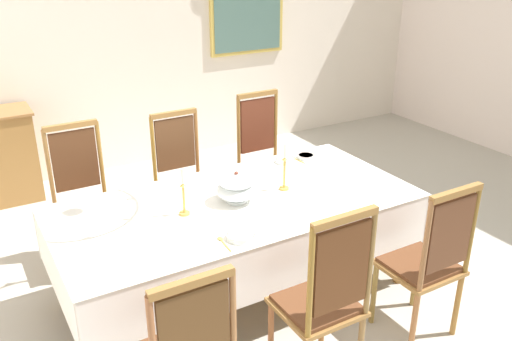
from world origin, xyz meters
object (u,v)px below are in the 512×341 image
Objects in this scene: spoon_primary at (222,240)px; spoon_secondary at (294,158)px; candlestick_west at (184,197)px; dining_table at (237,211)px; chair_north_a at (83,196)px; chair_north_b at (183,175)px; chair_south_c at (429,260)px; soup_tureen at (236,187)px; bowl_near_left at (241,235)px; bowl_far_left at (306,156)px; chair_south_b at (325,297)px; bowl_near_right at (285,160)px; chair_north_c at (264,156)px; framed_painting at (247,3)px; candlestick_east at (284,171)px.

spoon_secondary is (1.10, 0.87, 0.00)m from spoon_primary.
candlestick_west is at bearing -164.37° from spoon_secondary.
spoon_primary is 1.41m from spoon_secondary.
chair_north_a reaches higher than dining_table.
chair_north_b reaches higher than candlestick_west.
chair_south_c is 1.31m from soup_tureen.
spoon_secondary is at bearing 42.44° from bowl_near_left.
candlestick_west is at bearing -180.00° from soup_tureen.
chair_north_a is 7.88× the size of bowl_far_left.
chair_south_b reaches higher than bowl_near_right.
soup_tureen is (-0.00, 0.00, 0.18)m from dining_table.
chair_south_b is at bearing -179.76° from chair_south_c.
bowl_near_right reaches higher than dining_table.
chair_south_c is at bearing -94.00° from spoon_secondary.
chair_north_c is at bearing 90.00° from chair_south_c.
soup_tureen is 0.96m from bowl_far_left.
framed_painting is at bearing 67.43° from bowl_near_right.
bowl_near_right is 0.11m from spoon_secondary.
dining_table is 0.80m from bowl_near_right.
chair_south_c reaches higher than bowl_near_left.
spoon_secondary is (0.76, -0.54, 0.19)m from chair_north_b.
framed_painting is (0.84, 1.79, 1.13)m from chair_north_c.
framed_painting is (1.65, 2.78, 1.03)m from dining_table.
chair_south_c is 1.29m from spoon_primary.
chair_north_a is at bearing 112.59° from bowl_near_left.
bowl_far_left is at bearing 94.53° from chair_north_c.
chair_north_a is at bearing 129.34° from soup_tureen.
chair_south_c is 6.15× the size of spoon_secondary.
candlestick_east is (0.38, 0.00, 0.21)m from dining_table.
spoon_primary is at bearing 121.17° from chair_south_b.
bowl_near_left is 1.38m from bowl_far_left.
chair_south_b is 6.49× the size of bowl_near_left.
candlestick_east reaches higher than spoon_primary.
spoon_primary is (-0.34, -1.41, 0.19)m from chair_north_b.
candlestick_east is at bearing 69.49° from chair_south_b.
bowl_far_left is at bearing 38.87° from spoon_primary.
dining_table is 2.23× the size of chair_north_b.
dining_table is 0.18m from soup_tureen.
chair_north_a is 4.10× the size of soup_tureen.
chair_south_b reaches higher than bowl_near_left.
soup_tureen is at bearing 180.00° from dining_table.
chair_north_b is (0.82, -0.00, -0.01)m from chair_north_a.
chair_north_c is 0.99× the size of framed_painting.
chair_north_c reaches higher than spoon_primary.
framed_painting is at bearing -132.35° from chair_north_b.
chair_north_b reaches higher than bowl_far_left.
bowl_near_right is (0.67, 0.42, -0.09)m from soup_tureen.
framed_painting is (2.03, 2.78, 0.83)m from candlestick_west.
dining_table is 2.09× the size of framed_painting.
candlestick_east is at bearing 113.53° from chair_south_c.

